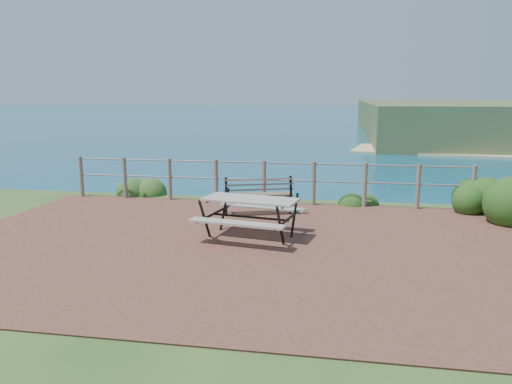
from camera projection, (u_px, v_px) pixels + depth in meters
ground at (233, 245)px, 8.46m from camera, size 10.00×7.00×0.12m
ocean at (340, 102)px, 201.90m from camera, size 1200.00×1200.00×0.00m
safety_railing at (264, 180)px, 11.59m from camera, size 9.40×0.10×1.00m
picnic_table at (250, 213)px, 8.80m from camera, size 1.75×1.42×0.70m
park_bench at (257, 189)px, 10.56m from camera, size 1.51×0.82×0.83m
shrub_right_edge at (479, 213)px, 10.80m from camera, size 1.08×1.08×1.54m
shrub_lip_west at (143, 194)px, 12.86m from camera, size 0.88×0.88×0.67m
shrub_lip_east at (359, 203)px, 11.74m from camera, size 0.73×0.73×0.45m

